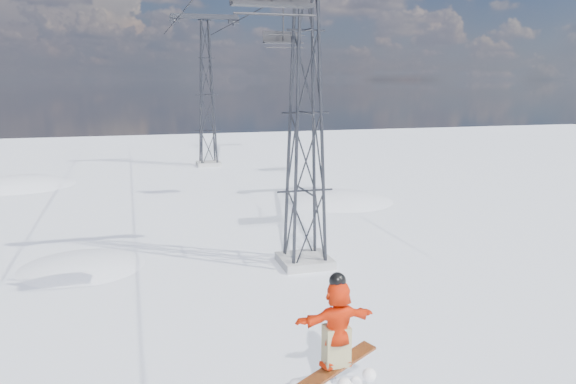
# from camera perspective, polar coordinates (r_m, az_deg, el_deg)

# --- Properties ---
(ground) EXTENTS (120.00, 120.00, 0.00)m
(ground) POSITION_cam_1_polar(r_m,az_deg,el_deg) (13.51, 9.09, -18.13)
(ground) COLOR white
(ground) RESTS_ON ground
(snow_terrain) EXTENTS (39.00, 37.00, 22.00)m
(snow_terrain) POSITION_cam_1_polar(r_m,az_deg,el_deg) (35.73, -14.11, -16.00)
(snow_terrain) COLOR white
(snow_terrain) RESTS_ON ground
(lift_tower_near) EXTENTS (5.20, 1.80, 11.43)m
(lift_tower_near) POSITION_cam_1_polar(r_m,az_deg,el_deg) (19.56, 1.80, 7.97)
(lift_tower_near) COLOR #999999
(lift_tower_near) RESTS_ON ground
(lift_tower_far) EXTENTS (5.20, 1.80, 11.43)m
(lift_tower_far) POSITION_cam_1_polar(r_m,az_deg,el_deg) (44.02, -8.26, 9.72)
(lift_tower_far) COLOR #999999
(lift_tower_far) RESTS_ON ground
(lift_chair_mid) EXTENTS (2.11, 0.61, 2.61)m
(lift_chair_mid) POSITION_cam_1_polar(r_m,az_deg,el_deg) (30.70, -0.51, 15.34)
(lift_chair_mid) COLOR black
(lift_chair_mid) RESTS_ON ground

